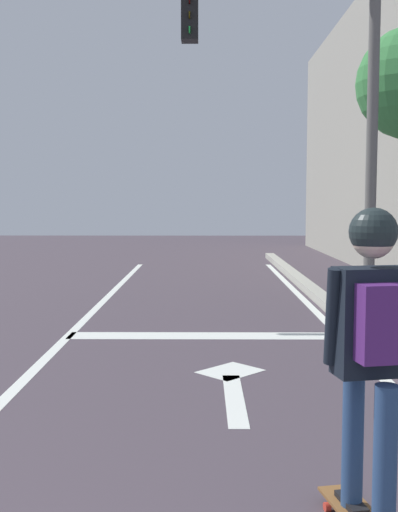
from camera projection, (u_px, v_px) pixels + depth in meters
lane_line_center at (41, 363)px, 6.38m from camera, size 0.12×20.00×0.01m
lane_line_curbside at (369, 363)px, 6.36m from camera, size 0.12×20.00×0.01m
stop_bar at (211, 336)px, 7.67m from camera, size 3.51×0.40×0.01m
lane_arrow_stem at (235, 399)px, 5.22m from camera, size 0.16×1.40×0.01m
lane_arrow_head at (230, 371)px, 6.07m from camera, size 0.71×0.71×0.01m
curb_strip at (393, 357)px, 6.35m from camera, size 0.24×24.00×0.14m
skater at (373, 330)px, 2.96m from camera, size 0.43×0.60×1.55m
traffic_signal_mast at (283, 77)px, 8.86m from camera, size 5.31×0.34×4.82m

